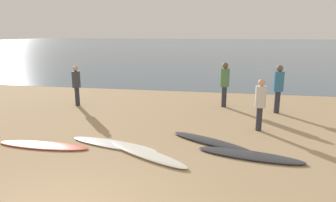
# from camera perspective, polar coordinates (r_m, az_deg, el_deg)

# --- Properties ---
(ground_plane) EXTENTS (120.00, 120.00, 0.20)m
(ground_plane) POSITION_cam_1_polar(r_m,az_deg,el_deg) (13.89, -0.18, 0.55)
(ground_plane) COLOR tan
(ground_plane) RESTS_ON ground
(ocean_water) EXTENTS (140.00, 100.00, 0.01)m
(ocean_water) POSITION_cam_1_polar(r_m,az_deg,el_deg) (64.66, 8.33, 10.36)
(ocean_water) COLOR #475B6B
(ocean_water) RESTS_ON ground
(surfboard_0) EXTENTS (2.51, 0.58, 0.06)m
(surfboard_0) POSITION_cam_1_polar(r_m,az_deg,el_deg) (8.54, -22.45, -7.70)
(surfboard_0) COLOR #D84C38
(surfboard_0) RESTS_ON ground
(surfboard_1) EXTENTS (2.59, 1.10, 0.06)m
(surfboard_1) POSITION_cam_1_polar(r_m,az_deg,el_deg) (8.09, -10.27, -8.00)
(surfboard_1) COLOR white
(surfboard_1) RESTS_ON ground
(surfboard_2) EXTENTS (2.51, 1.72, 0.09)m
(surfboard_2) POSITION_cam_1_polar(r_m,az_deg,el_deg) (7.41, -4.53, -9.74)
(surfboard_2) COLOR silver
(surfboard_2) RESTS_ON ground
(surfboard_3) EXTENTS (2.31, 1.55, 0.09)m
(surfboard_3) POSITION_cam_1_polar(r_m,az_deg,el_deg) (8.20, 7.91, -7.53)
(surfboard_3) COLOR #333338
(surfboard_3) RESTS_ON ground
(surfboard_4) EXTENTS (2.56, 1.06, 0.08)m
(surfboard_4) POSITION_cam_1_polar(r_m,az_deg,el_deg) (7.54, 15.10, -9.81)
(surfboard_4) COLOR #333338
(surfboard_4) RESTS_ON ground
(person_0) EXTENTS (0.35, 0.35, 1.74)m
(person_0) POSITION_cam_1_polar(r_m,az_deg,el_deg) (11.51, 20.09, 2.83)
(person_0) COLOR #2D2D38
(person_0) RESTS_ON ground
(person_1) EXTENTS (0.35, 0.35, 1.74)m
(person_1) POSITION_cam_1_polar(r_m,az_deg,el_deg) (11.91, 10.63, 3.73)
(person_1) COLOR #2D2D38
(person_1) RESTS_ON ground
(person_2) EXTENTS (0.32, 0.32, 1.59)m
(person_2) POSITION_cam_1_polar(r_m,az_deg,el_deg) (12.43, -16.88, 3.37)
(person_2) COLOR #2D2D38
(person_2) RESTS_ON ground
(person_3) EXTENTS (0.31, 0.31, 1.55)m
(person_3) POSITION_cam_1_polar(r_m,az_deg,el_deg) (9.28, 16.99, 0.07)
(person_3) COLOR #2D2D38
(person_3) RESTS_ON ground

